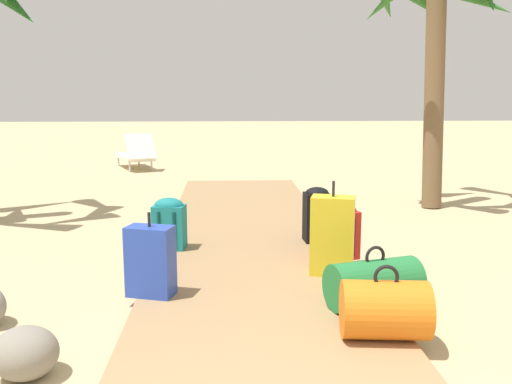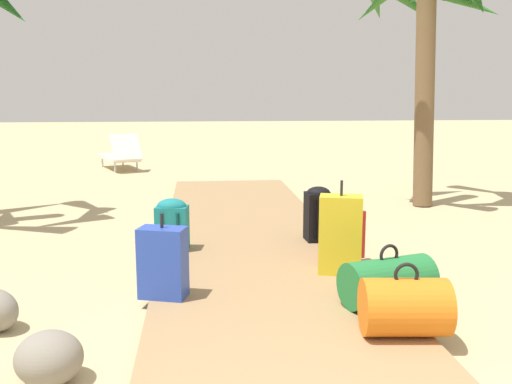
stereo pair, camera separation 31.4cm
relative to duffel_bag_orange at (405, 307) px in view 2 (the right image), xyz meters
The scene contains 12 objects.
ground_plane 1.75m from the duffel_bag_orange, 116.37° to the left, with size 60.00×60.00×0.00m, color tan.
boardwalk 2.56m from the duffel_bag_orange, 107.60° to the left, with size 1.91×8.74×0.08m, color #9E7A51.
duffel_bag_orange is the anchor object (origin of this frame).
backpack_red 1.78m from the duffel_bag_orange, 87.51° to the left, with size 0.37×0.28×0.54m.
backpack_teal 2.75m from the duffel_bag_orange, 125.75° to the left, with size 0.35×0.28×0.53m.
backpack_black 2.44m from the duffel_bag_orange, 91.21° to the left, with size 0.28×0.28×0.59m.
suitcase_blue 1.84m from the duffel_bag_orange, 151.73° to the left, with size 0.40×0.30×0.67m.
duffel_bag_green 0.55m from the duffel_bag_orange, 82.26° to the left, with size 0.76×0.53×0.47m.
suitcase_yellow 1.33m from the duffel_bag_orange, 94.17° to the left, with size 0.42×0.32×0.83m.
palm_tree_far_right 5.67m from the duffel_bag_orange, 67.32° to the left, with size 2.48×2.37×3.64m.
lounge_chair 9.62m from the duffel_bag_orange, 108.36° to the left, with size 1.14×1.63×0.81m.
rock_left_mid 2.22m from the duffel_bag_orange, behind, with size 0.39×0.37×0.31m, color gray.
Camera 2 is at (-0.56, -1.41, 1.64)m, focal length 39.20 mm.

